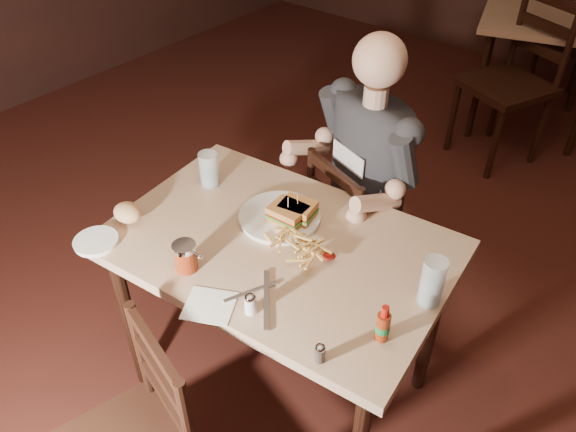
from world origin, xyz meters
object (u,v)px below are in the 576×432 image
Objects in this scene: glass_left at (209,169)px; syrup_dispenser at (185,257)px; main_table at (279,262)px; bg_table at (546,29)px; dinner_plate at (280,218)px; bg_chair_far at (562,44)px; bg_chair_near at (506,85)px; hot_sauce at (383,323)px; chair_far at (363,236)px; side_plate at (96,242)px; glass_right at (432,282)px; diner at (363,149)px.

glass_left is 0.45m from syrup_dispenser.
main_table and bg_table have the same top height.
dinner_plate is at bearing 127.91° from main_table.
bg_chair_near is at bearing 74.19° from bg_chair_far.
main_table is at bearing 164.97° from hot_sauce.
chair_far is 2.73m from bg_chair_far.
side_plate is (-0.32, -0.11, -0.04)m from syrup_dispenser.
main_table is 7.51× the size of glass_right.
hot_sauce is 0.87× the size of side_plate.
glass_left reaches higher than main_table.
bg_chair_near is 2.49m from syrup_dispenser.
bg_chair_near is 2.62m from side_plate.
diner reaches higher than hot_sauce.
main_table is at bearing 56.32° from syrup_dispenser.
side_plate reaches higher than bg_table.
bg_table is at bearing 101.86° from glass_right.
main_table is 0.51m from hot_sauce.
bg_table is at bearing 109.19° from diner.
main_table is 0.61m from side_plate.
glass_right reaches higher than main_table.
dinner_plate is 0.59m from hot_sauce.
glass_left is 0.84× the size of glass_right.
side_plate reaches higher than main_table.
chair_far is at bearing 49.56° from glass_left.
bg_chair_far reaches higher than main_table.
glass_right is (0.58, -0.01, 0.07)m from dinner_plate.
diner reaches higher than dinner_plate.
syrup_dispenser is (-0.07, -0.37, 0.04)m from dinner_plate.
hot_sauce reaches higher than side_plate.
main_table is 1.43× the size of chair_far.
side_plate is at bearing -97.44° from bg_table.
dinner_plate is (-0.02, -2.65, 0.10)m from bg_table.
bg_chair_far is at bearing 98.73° from hot_sauce.
side_plate is at bearing 67.85° from bg_chair_far.
syrup_dispenser reaches higher than bg_chair_far.
dinner_plate is 1.93× the size of side_plate.
glass_left is at bearing -76.75° from bg_chair_near.
diner is at bearing -89.17° from bg_table.
glass_right is (0.51, -0.49, 0.43)m from chair_far.
diner reaches higher than side_plate.
syrup_dispenser is (-0.09, -3.02, 0.14)m from bg_table.
bg_chair_near is 7.01× the size of side_plate.
diner is at bearing 83.19° from dinner_plate.
syrup_dispenser is at bearing -91.72° from bg_table.
diner reaches higher than chair_far.
bg_chair_near reaches higher than bg_chair_far.
dinner_plate is 2.80× the size of syrup_dispenser.
main_table is 12.10× the size of syrup_dispenser.
bg_chair_near is 2.40m from hot_sauce.
chair_far reaches higher than bg_table.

